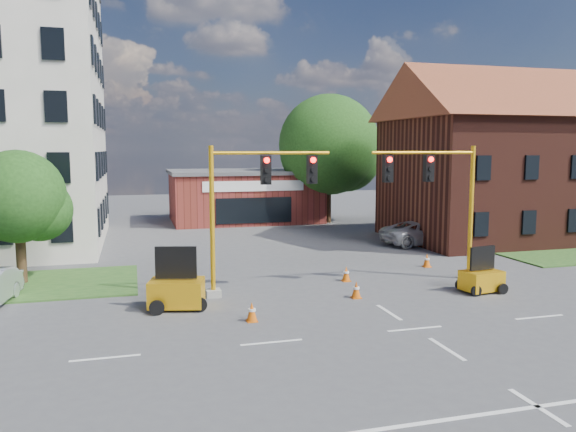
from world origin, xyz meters
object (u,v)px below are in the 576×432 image
object	(u,v)px
trailer_west	(177,290)
pickup_white	(423,233)
signal_mast_east	(440,196)
signal_mast_west	(252,201)
trailer_east	(482,278)

from	to	relation	value
trailer_west	pickup_white	world-z (taller)	trailer_west
signal_mast_east	signal_mast_west	bearing A→B (deg)	180.00
signal_mast_west	pickup_white	world-z (taller)	signal_mast_west
trailer_west	pickup_white	bearing A→B (deg)	46.68
signal_mast_west	trailer_west	xyz separation A→B (m)	(-3.22, -1.34, -3.20)
trailer_west	signal_mast_west	bearing A→B (deg)	36.42
trailer_east	pickup_white	size ratio (longest dim) A/B	0.34
signal_mast_west	signal_mast_east	size ratio (longest dim) A/B	1.00
signal_mast_west	pickup_white	distance (m)	16.22
trailer_east	pickup_white	distance (m)	11.93
signal_mast_east	trailer_west	distance (m)	12.43
signal_mast_east	pickup_white	xyz separation A→B (m)	(4.32, 9.12, -3.16)
trailer_west	trailer_east	size ratio (longest dim) A/B	1.22
signal_mast_west	signal_mast_east	world-z (taller)	same
signal_mast_west	pickup_white	bearing A→B (deg)	35.00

